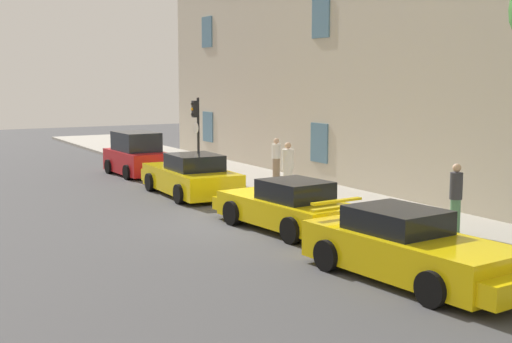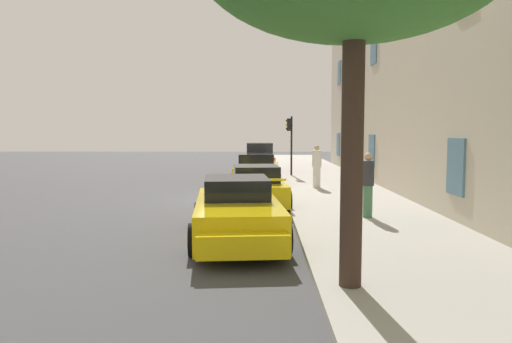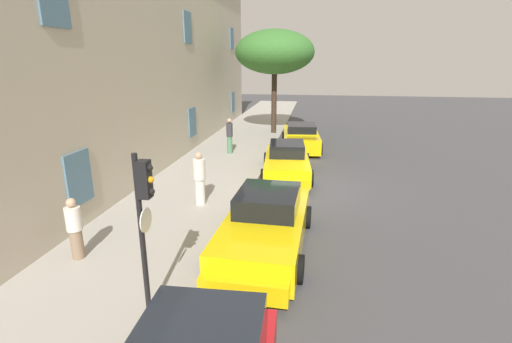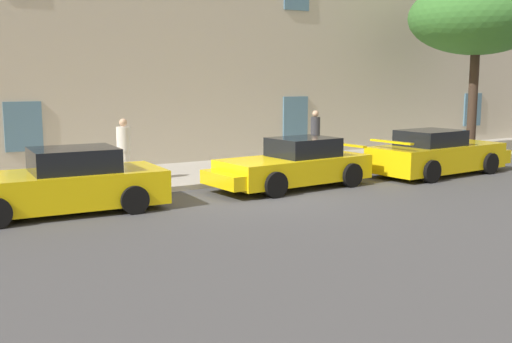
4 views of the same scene
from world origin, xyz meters
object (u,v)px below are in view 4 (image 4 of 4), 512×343
pedestrian_strolling (315,135)px  sportscar_white_middle (440,155)px  tree_near_kerb (477,18)px  sportscar_yellow_flank (290,166)px  sportscar_red_lead (52,186)px  pedestrian_admiring (124,150)px

pedestrian_strolling → sportscar_white_middle: bearing=-55.6°
sportscar_white_middle → pedestrian_strolling: bearing=124.4°
tree_near_kerb → sportscar_yellow_flank: bearing=-170.1°
tree_near_kerb → sportscar_red_lead: bearing=-174.3°
sportscar_white_middle → sportscar_yellow_flank: bearing=176.6°
sportscar_red_lead → sportscar_white_middle: sportscar_red_lead is taller
pedestrian_admiring → pedestrian_strolling: (7.07, 0.62, 0.03)m
pedestrian_strolling → tree_near_kerb: bearing=-14.6°
sportscar_red_lead → sportscar_yellow_flank: (6.46, -0.04, -0.02)m
sportscar_red_lead → pedestrian_admiring: (2.53, 2.51, 0.42)m
sportscar_red_lead → sportscar_yellow_flank: size_ratio=1.06×
sportscar_white_middle → sportscar_red_lead: bearing=178.2°
sportscar_red_lead → pedestrian_admiring: 3.59m
tree_near_kerb → pedestrian_admiring: 13.81m
tree_near_kerb → pedestrian_strolling: tree_near_kerb is taller
tree_near_kerb → pedestrian_strolling: size_ratio=3.60×
sportscar_white_middle → pedestrian_strolling: (-2.40, 3.51, 0.45)m
sportscar_red_lead → tree_near_kerb: (15.66, 1.56, 4.60)m
sportscar_yellow_flank → sportscar_white_middle: bearing=-3.4°
sportscar_yellow_flank → pedestrian_strolling: size_ratio=2.71×
sportscar_white_middle → tree_near_kerb: bearing=27.9°
sportscar_red_lead → tree_near_kerb: bearing=5.7°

